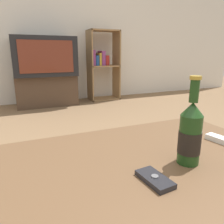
# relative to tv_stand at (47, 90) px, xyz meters

# --- Properties ---
(back_wall) EXTENTS (8.00, 0.05, 2.60)m
(back_wall) POSITION_rel_tv_stand_xyz_m (-0.12, 0.28, 1.08)
(back_wall) COLOR silver
(back_wall) RESTS_ON ground_plane
(coffee_table) EXTENTS (1.13, 0.64, 0.42)m
(coffee_table) POSITION_rel_tv_stand_xyz_m (-0.12, -2.75, 0.14)
(coffee_table) COLOR brown
(coffee_table) RESTS_ON ground_plane
(tv_stand) EXTENTS (0.84, 0.40, 0.44)m
(tv_stand) POSITION_rel_tv_stand_xyz_m (0.00, 0.00, 0.00)
(tv_stand) COLOR #4C3828
(tv_stand) RESTS_ON ground_plane
(television) EXTENTS (0.83, 0.58, 0.53)m
(television) POSITION_rel_tv_stand_xyz_m (0.00, -0.00, 0.48)
(television) COLOR black
(television) RESTS_ON tv_stand
(bookshelf) EXTENTS (0.48, 0.30, 1.09)m
(bookshelf) POSITION_rel_tv_stand_xyz_m (0.90, 0.06, 0.36)
(bookshelf) COLOR #99754C
(bookshelf) RESTS_ON ground_plane
(beer_bottle) EXTENTS (0.07, 0.07, 0.26)m
(beer_bottle) POSITION_rel_tv_stand_xyz_m (0.07, -2.81, 0.30)
(beer_bottle) COLOR #1E4219
(beer_bottle) RESTS_ON coffee_table
(cell_phone) EXTENTS (0.06, 0.11, 0.02)m
(cell_phone) POSITION_rel_tv_stand_xyz_m (-0.08, -2.86, 0.21)
(cell_phone) COLOR #232328
(cell_phone) RESTS_ON coffee_table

